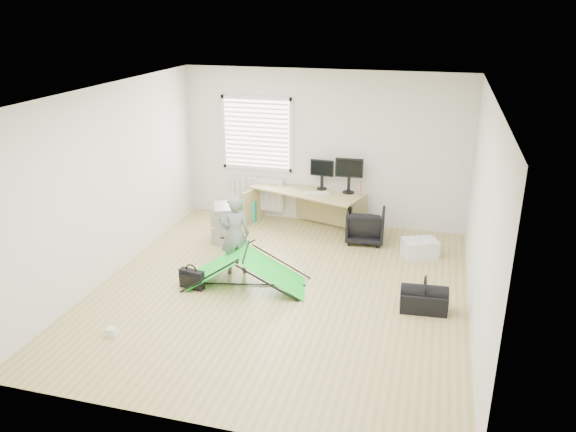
% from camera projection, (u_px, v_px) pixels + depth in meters
% --- Properties ---
extents(ground, '(5.50, 5.50, 0.00)m').
position_uv_depth(ground, '(280.00, 290.00, 7.75)').
color(ground, tan).
rests_on(ground, ground).
extents(back_wall, '(5.00, 0.02, 2.70)m').
position_uv_depth(back_wall, '(323.00, 148.00, 9.76)').
color(back_wall, silver).
rests_on(back_wall, ground).
extents(window, '(1.20, 0.06, 1.20)m').
position_uv_depth(window, '(257.00, 134.00, 9.95)').
color(window, silver).
rests_on(window, back_wall).
extents(radiator, '(1.00, 0.12, 0.60)m').
position_uv_depth(radiator, '(257.00, 193.00, 10.30)').
color(radiator, silver).
rests_on(radiator, back_wall).
extents(desk, '(2.04, 1.16, 0.66)m').
position_uv_depth(desk, '(305.00, 209.00, 9.85)').
color(desk, tan).
rests_on(desk, ground).
extents(filing_cabinet, '(0.58, 0.65, 0.62)m').
position_uv_depth(filing_cabinet, '(227.00, 223.00, 9.29)').
color(filing_cabinet, gray).
rests_on(filing_cabinet, ground).
extents(monitor_left, '(0.41, 0.11, 0.39)m').
position_uv_depth(monitor_left, '(322.00, 178.00, 9.77)').
color(monitor_left, black).
rests_on(monitor_left, desk).
extents(monitor_right, '(0.48, 0.13, 0.45)m').
position_uv_depth(monitor_right, '(349.00, 180.00, 9.57)').
color(monitor_right, black).
rests_on(monitor_right, desk).
extents(keyboard, '(0.45, 0.29, 0.02)m').
position_uv_depth(keyboard, '(317.00, 193.00, 9.60)').
color(keyboard, beige).
rests_on(keyboard, desk).
extents(thermos, '(0.08, 0.08, 0.24)m').
position_uv_depth(thermos, '(360.00, 189.00, 9.47)').
color(thermos, '#B56A65').
rests_on(thermos, desk).
extents(office_chair, '(0.65, 0.67, 0.57)m').
position_uv_depth(office_chair, '(365.00, 225.00, 9.26)').
color(office_chair, black).
rests_on(office_chair, ground).
extents(person, '(0.52, 0.46, 1.19)m').
position_uv_depth(person, '(235.00, 235.00, 8.06)').
color(person, slate).
rests_on(person, ground).
extents(kite, '(1.78, 1.07, 0.51)m').
position_uv_depth(kite, '(246.00, 269.00, 7.80)').
color(kite, '#15DD2B').
rests_on(kite, ground).
extents(storage_crate, '(0.61, 0.53, 0.29)m').
position_uv_depth(storage_crate, '(420.00, 248.00, 8.73)').
color(storage_crate, silver).
rests_on(storage_crate, ground).
extents(tote_bag, '(0.33, 0.16, 0.39)m').
position_uv_depth(tote_bag, '(247.00, 211.00, 10.16)').
color(tote_bag, '#21A274').
rests_on(tote_bag, ground).
extents(laptop_bag, '(0.37, 0.18, 0.27)m').
position_uv_depth(laptop_bag, '(192.00, 279.00, 7.77)').
color(laptop_bag, black).
rests_on(laptop_bag, ground).
extents(white_box, '(0.11, 0.11, 0.10)m').
position_uv_depth(white_box, '(112.00, 332.00, 6.67)').
color(white_box, silver).
rests_on(white_box, ground).
extents(duffel_bag, '(0.61, 0.35, 0.26)m').
position_uv_depth(duffel_bag, '(424.00, 302.00, 7.19)').
color(duffel_bag, black).
rests_on(duffel_bag, ground).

